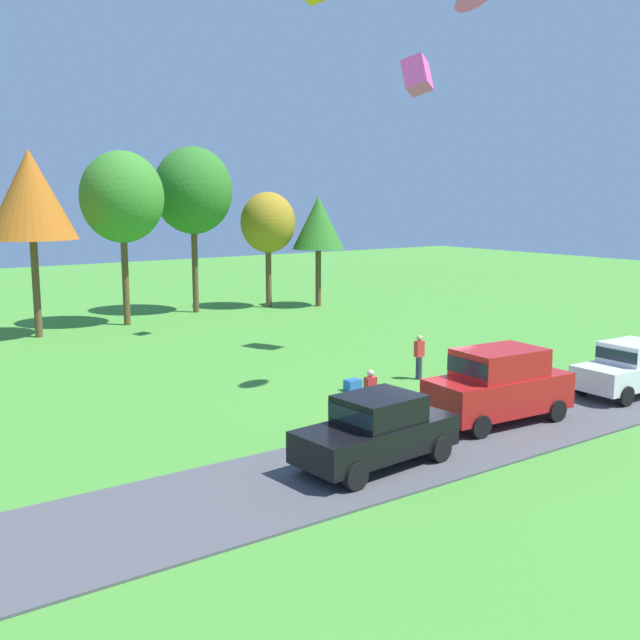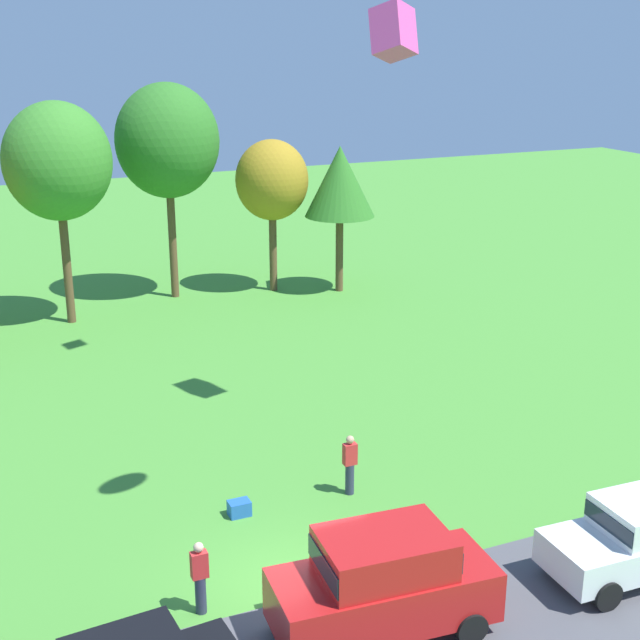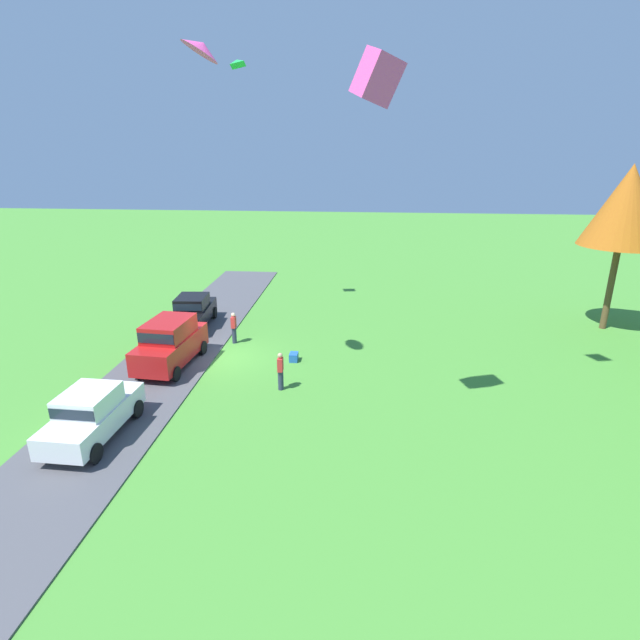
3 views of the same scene
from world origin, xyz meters
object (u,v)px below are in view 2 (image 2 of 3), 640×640
(tree_center_back, at_px, (272,181))
(kite_box_topmost, at_px, (393,32))
(tree_far_right, at_px, (167,141))
(tree_far_left, at_px, (340,182))
(car_sedan_by_flagpole, at_px, (640,535))
(person_on_lawn, at_px, (200,577))
(person_beside_suv, at_px, (350,464))
(tree_left_of_center, at_px, (57,162))
(cooler_box, at_px, (239,508))
(car_suv_near_entrance, at_px, (384,580))

(tree_center_back, height_order, kite_box_topmost, kite_box_topmost)
(tree_center_back, bearing_deg, tree_far_right, 169.79)
(tree_far_left, bearing_deg, car_sedan_by_flagpole, -98.62)
(person_on_lawn, distance_m, kite_box_topmost, 15.41)
(car_sedan_by_flagpole, xyz_separation_m, person_beside_suv, (-4.40, 6.05, -0.16))
(car_sedan_by_flagpole, distance_m, tree_left_of_center, 26.55)
(tree_far_right, height_order, tree_far_left, tree_far_right)
(cooler_box, bearing_deg, tree_center_back, 66.70)
(person_on_lawn, bearing_deg, tree_far_right, 76.38)
(person_beside_suv, bearing_deg, kite_box_topmost, 51.02)
(person_beside_suv, relative_size, tree_center_back, 0.24)
(tree_center_back, bearing_deg, cooler_box, -113.30)
(person_beside_suv, xyz_separation_m, person_on_lawn, (-5.15, -3.38, 0.00))
(person_beside_suv, xyz_separation_m, kite_box_topmost, (2.97, 3.67, 11.03))
(person_beside_suv, height_order, cooler_box, person_beside_suv)
(person_beside_suv, xyz_separation_m, tree_far_left, (8.06, 18.03, 4.35))
(car_sedan_by_flagpole, bearing_deg, kite_box_topmost, 98.37)
(car_sedan_by_flagpole, xyz_separation_m, tree_far_left, (3.65, 24.09, 4.19))
(person_on_lawn, relative_size, kite_box_topmost, 1.29)
(tree_far_right, bearing_deg, car_suv_near_entrance, -95.50)
(kite_box_topmost, bearing_deg, tree_left_of_center, 117.16)
(tree_far_left, xyz_separation_m, cooler_box, (-11.15, -17.91, -5.03))
(car_suv_near_entrance, height_order, person_on_lawn, car_suv_near_entrance)
(car_suv_near_entrance, height_order, person_beside_suv, car_suv_near_entrance)
(cooler_box, bearing_deg, car_suv_near_entrance, -78.32)
(tree_left_of_center, distance_m, cooler_box, 19.38)
(car_suv_near_entrance, distance_m, tree_left_of_center, 24.64)
(tree_left_of_center, relative_size, tree_far_left, 1.35)
(person_on_lawn, relative_size, tree_center_back, 0.24)
(cooler_box, bearing_deg, tree_far_right, 79.67)
(kite_box_topmost, bearing_deg, person_on_lawn, -139.03)
(car_suv_near_entrance, xyz_separation_m, tree_far_left, (9.97, 23.63, 3.93))
(tree_far_right, relative_size, cooler_box, 17.50)
(person_on_lawn, height_order, tree_far_right, tree_far_right)
(tree_far_left, relative_size, cooler_box, 12.34)
(tree_far_right, bearing_deg, person_beside_suv, -91.61)
(tree_far_left, bearing_deg, car_suv_near_entrance, -112.88)
(car_suv_near_entrance, bearing_deg, car_sedan_by_flagpole, -4.17)
(car_sedan_by_flagpole, bearing_deg, tree_far_left, 81.38)
(tree_left_of_center, height_order, cooler_box, tree_left_of_center)
(tree_far_right, distance_m, cooler_box, 21.62)
(tree_far_left, bearing_deg, cooler_box, -121.91)
(tree_left_of_center, relative_size, kite_box_topmost, 7.00)
(car_suv_near_entrance, height_order, tree_left_of_center, tree_left_of_center)
(car_suv_near_entrance, xyz_separation_m, car_sedan_by_flagpole, (6.32, -0.46, -0.25))
(tree_left_of_center, bearing_deg, tree_far_right, 21.16)
(tree_far_left, bearing_deg, tree_center_back, 154.38)
(person_on_lawn, distance_m, tree_left_of_center, 22.47)
(car_sedan_by_flagpole, bearing_deg, tree_center_back, 88.20)
(kite_box_topmost, bearing_deg, tree_center_back, 81.92)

